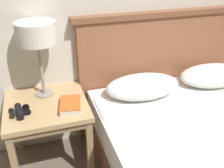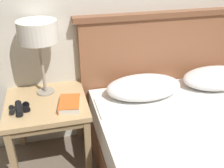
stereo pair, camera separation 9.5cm
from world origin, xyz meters
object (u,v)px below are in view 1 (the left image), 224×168
table_lamp (36,35)px  binoculars_pair (19,111)px  nightstand (47,112)px  book_on_nightstand (70,105)px

table_lamp → binoculars_pair: (-0.18, -0.22, -0.44)m
nightstand → binoculars_pair: binoculars_pair is taller
book_on_nightstand → binoculars_pair: binoculars_pair is taller
nightstand → binoculars_pair: 0.22m
table_lamp → book_on_nightstand: table_lamp is taller
table_lamp → book_on_nightstand: (0.15, -0.24, -0.44)m
table_lamp → binoculars_pair: 0.53m
table_lamp → book_on_nightstand: size_ratio=2.39×
table_lamp → nightstand: bearing=-91.7°
table_lamp → binoculars_pair: table_lamp is taller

